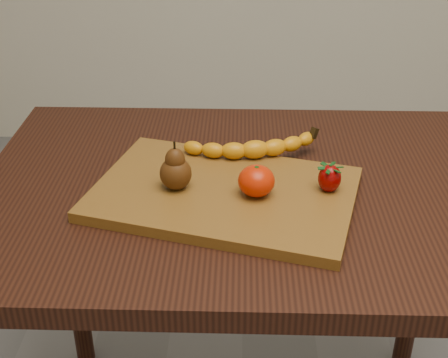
{
  "coord_description": "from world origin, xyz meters",
  "views": [
    {
      "loc": [
        -0.01,
        -1.0,
        1.34
      ],
      "look_at": [
        -0.04,
        -0.05,
        0.8
      ],
      "focal_mm": 50.0,
      "sensor_mm": 36.0,
      "label": 1
    }
  ],
  "objects_px": {
    "cutting_board": "(224,194)",
    "mandarin": "(256,181)",
    "table": "(247,228)",
    "pear": "(175,165)"
  },
  "relations": [
    {
      "from": "table",
      "to": "pear",
      "type": "xyz_separation_m",
      "value": [
        -0.13,
        -0.05,
        0.16
      ]
    },
    {
      "from": "table",
      "to": "mandarin",
      "type": "distance_m",
      "value": 0.16
    },
    {
      "from": "table",
      "to": "cutting_board",
      "type": "relative_size",
      "value": 2.22
    },
    {
      "from": "table",
      "to": "mandarin",
      "type": "relative_size",
      "value": 15.71
    },
    {
      "from": "mandarin",
      "to": "cutting_board",
      "type": "bearing_deg",
      "value": 162.85
    },
    {
      "from": "table",
      "to": "mandarin",
      "type": "xyz_separation_m",
      "value": [
        0.01,
        -0.07,
        0.14
      ]
    },
    {
      "from": "pear",
      "to": "mandarin",
      "type": "distance_m",
      "value": 0.14
    },
    {
      "from": "table",
      "to": "cutting_board",
      "type": "xyz_separation_m",
      "value": [
        -0.04,
        -0.05,
        0.11
      ]
    },
    {
      "from": "table",
      "to": "cutting_board",
      "type": "bearing_deg",
      "value": -127.9
    },
    {
      "from": "cutting_board",
      "to": "mandarin",
      "type": "height_order",
      "value": "mandarin"
    }
  ]
}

